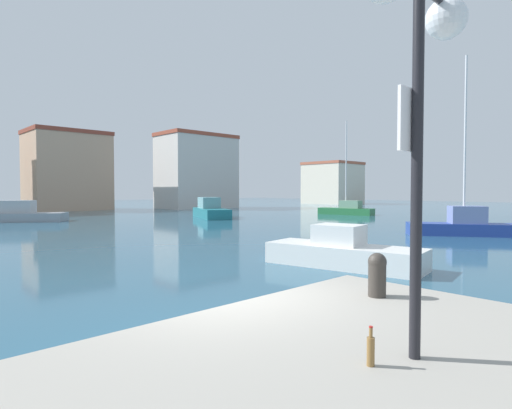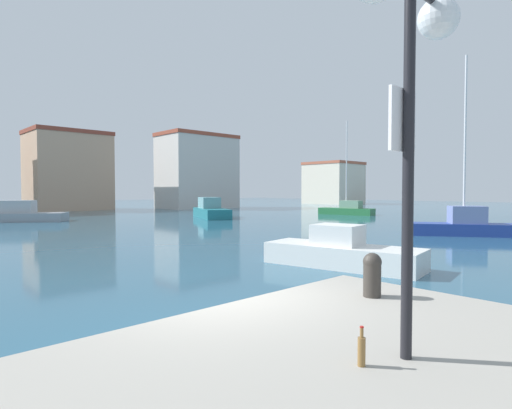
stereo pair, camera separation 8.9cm
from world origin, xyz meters
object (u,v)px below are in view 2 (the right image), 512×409
mooring_bollard (372,273)px  sailboat_green_mid_harbor (347,209)px  bottle (362,350)px  lamppost (410,30)px  motorboat_grey_outer_mooring (12,214)px  sailboat_blue_distant_north (464,224)px  motorboat_teal_far_left (211,210)px  motorboat_white_center_channel (341,252)px

mooring_bollard → sailboat_green_mid_harbor: sailboat_green_mid_harbor is taller
bottle → lamppost: bearing=-22.3°
motorboat_grey_outer_mooring → lamppost: bearing=-97.9°
lamppost → sailboat_blue_distant_north: sailboat_blue_distant_north is taller
lamppost → motorboat_teal_far_left: bearing=55.8°
mooring_bollard → motorboat_grey_outer_mooring: 35.02m
mooring_bollard → motorboat_white_center_channel: mooring_bollard is taller
bottle → sailboat_green_mid_harbor: size_ratio=0.04×
motorboat_teal_far_left → motorboat_grey_outer_mooring: 16.35m
motorboat_teal_far_left → sailboat_green_mid_harbor: (13.19, -6.03, -0.07)m
lamppost → bottle: lamppost is taller
sailboat_blue_distant_north → sailboat_green_mid_harbor: sailboat_blue_distant_north is taller
motorboat_teal_far_left → sailboat_green_mid_harbor: sailboat_green_mid_harbor is taller
mooring_bollard → bottle: bearing=-151.0°
bottle → motorboat_teal_far_left: (20.21, 28.94, -0.48)m
lamppost → mooring_bollard: lamppost is taller
motorboat_white_center_channel → sailboat_blue_distant_north: bearing=3.8°
lamppost → motorboat_white_center_channel: lamppost is taller
lamppost → motorboat_teal_far_left: size_ratio=0.64×
bottle → motorboat_teal_far_left: 35.30m
bottle → sailboat_blue_distant_north: size_ratio=0.03×
sailboat_blue_distant_north → motorboat_teal_far_left: 22.05m
sailboat_blue_distant_north → sailboat_green_mid_harbor: (12.05, 15.99, -0.03)m
bottle → motorboat_teal_far_left: size_ratio=0.05×
bottle → sailboat_green_mid_harbor: sailboat_green_mid_harbor is taller
bottle → motorboat_white_center_channel: bearing=36.0°
motorboat_grey_outer_mooring → sailboat_green_mid_harbor: 30.85m
lamppost → mooring_bollard: bearing=38.8°
sailboat_green_mid_harbor → motorboat_grey_outer_mooring: bearing=154.8°
lamppost → motorboat_teal_far_left: lamppost is taller
lamppost → motorboat_white_center_channel: bearing=38.3°
sailboat_green_mid_harbor → motorboat_white_center_channel: 30.19m
motorboat_grey_outer_mooring → motorboat_white_center_channel: (2.87, -29.98, -0.11)m
bottle → mooring_bollard: (2.13, 1.18, 0.20)m
bottle → mooring_bollard: mooring_bollard is taller
mooring_bollard → motorboat_teal_far_left: 33.12m
mooring_bollard → motorboat_grey_outer_mooring: motorboat_grey_outer_mooring is taller
bottle → sailboat_blue_distant_north: (21.34, 6.92, -0.53)m
mooring_bollard → sailboat_green_mid_harbor: (31.26, 21.72, -0.75)m
motorboat_teal_far_left → motorboat_white_center_channel: 25.77m
motorboat_grey_outer_mooring → sailboat_green_mid_harbor: bearing=-25.2°
motorboat_grey_outer_mooring → motorboat_white_center_channel: 30.11m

